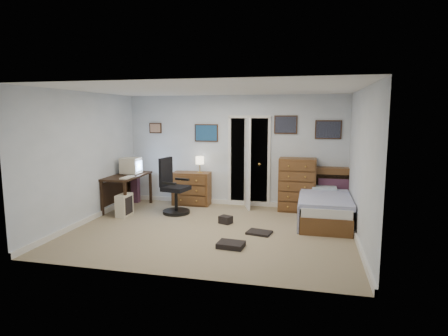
{
  "coord_description": "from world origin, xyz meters",
  "views": [
    {
      "loc": [
        1.69,
        -6.31,
        2.09
      ],
      "look_at": [
        0.16,
        0.3,
        1.1
      ],
      "focal_mm": 30.0,
      "sensor_mm": 36.0,
      "label": 1
    }
  ],
  "objects_px": {
    "office_chair": "(173,192)",
    "tall_dresser": "(297,185)",
    "bed": "(324,208)",
    "computer_desk": "(124,183)",
    "low_dresser": "(192,188)"
  },
  "relations": [
    {
      "from": "office_chair",
      "to": "tall_dresser",
      "type": "bearing_deg",
      "value": 28.51
    },
    {
      "from": "office_chair",
      "to": "bed",
      "type": "bearing_deg",
      "value": 11.31
    },
    {
      "from": "computer_desk",
      "to": "bed",
      "type": "bearing_deg",
      "value": -1.35
    },
    {
      "from": "office_chair",
      "to": "tall_dresser",
      "type": "relative_size",
      "value": 1.03
    },
    {
      "from": "computer_desk",
      "to": "office_chair",
      "type": "distance_m",
      "value": 1.21
    },
    {
      "from": "computer_desk",
      "to": "tall_dresser",
      "type": "distance_m",
      "value": 3.79
    },
    {
      "from": "computer_desk",
      "to": "tall_dresser",
      "type": "bearing_deg",
      "value": 10.35
    },
    {
      "from": "computer_desk",
      "to": "bed",
      "type": "distance_m",
      "value": 4.29
    },
    {
      "from": "computer_desk",
      "to": "bed",
      "type": "relative_size",
      "value": 0.73
    },
    {
      "from": "tall_dresser",
      "to": "office_chair",
      "type": "bearing_deg",
      "value": -162.5
    },
    {
      "from": "low_dresser",
      "to": "bed",
      "type": "height_order",
      "value": "low_dresser"
    },
    {
      "from": "low_dresser",
      "to": "bed",
      "type": "bearing_deg",
      "value": -17.09
    },
    {
      "from": "computer_desk",
      "to": "office_chair",
      "type": "relative_size",
      "value": 1.12
    },
    {
      "from": "computer_desk",
      "to": "tall_dresser",
      "type": "xyz_separation_m",
      "value": [
        3.73,
        0.68,
        -0.01
      ]
    },
    {
      "from": "tall_dresser",
      "to": "bed",
      "type": "height_order",
      "value": "tall_dresser"
    }
  ]
}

